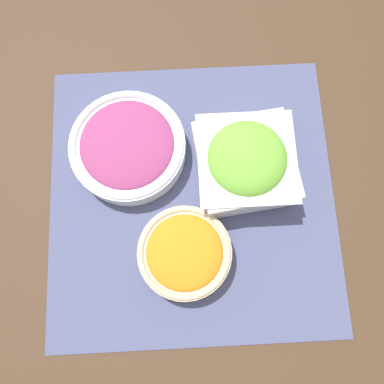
% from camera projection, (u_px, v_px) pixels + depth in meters
% --- Properties ---
extents(ground_plane, '(3.00, 3.00, 0.00)m').
position_uv_depth(ground_plane, '(192.00, 197.00, 0.63)').
color(ground_plane, '#422D1E').
extents(placemat, '(0.48, 0.48, 0.00)m').
position_uv_depth(placemat, '(192.00, 196.00, 0.63)').
color(placemat, '#474C70').
rests_on(placemat, ground_plane).
extents(lettuce_bowl, '(0.17, 0.17, 0.09)m').
position_uv_depth(lettuce_bowl, '(245.00, 162.00, 0.60)').
color(lettuce_bowl, white).
rests_on(lettuce_bowl, placemat).
extents(carrot_bowl, '(0.15, 0.15, 0.05)m').
position_uv_depth(carrot_bowl, '(185.00, 253.00, 0.58)').
color(carrot_bowl, '#C6B28E').
rests_on(carrot_bowl, placemat).
extents(onion_bowl, '(0.19, 0.19, 0.05)m').
position_uv_depth(onion_bowl, '(128.00, 147.00, 0.62)').
color(onion_bowl, silver).
rests_on(onion_bowl, placemat).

